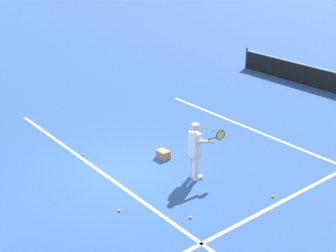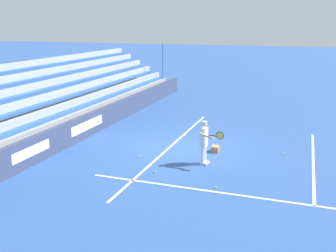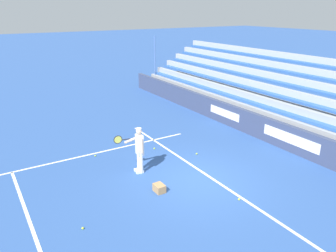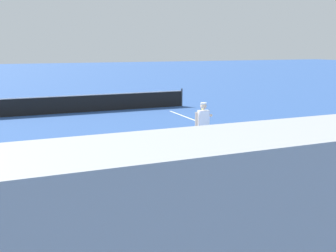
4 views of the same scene
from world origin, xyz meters
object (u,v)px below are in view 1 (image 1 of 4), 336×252
at_px(ball_box_cardboard, 163,154).
at_px(tennis_ball_midcourt, 84,154).
at_px(tennis_ball_on_baseline, 273,196).
at_px(tennis_ball_toward_net, 213,130).
at_px(tennis_ball_by_box, 119,210).
at_px(tennis_ball_near_player, 191,217).
at_px(tennis_player, 195,151).

height_order(ball_box_cardboard, tennis_ball_midcourt, ball_box_cardboard).
bearing_deg(tennis_ball_on_baseline, tennis_ball_toward_net, 156.04).
distance_m(tennis_ball_toward_net, tennis_ball_by_box, 6.02).
distance_m(tennis_ball_on_baseline, tennis_ball_by_box, 4.17).
relative_size(ball_box_cardboard, tennis_ball_near_player, 6.06).
xyz_separation_m(tennis_player, tennis_ball_on_baseline, (2.13, 0.94, -0.86)).
bearing_deg(ball_box_cardboard, tennis_ball_midcourt, -133.26).
xyz_separation_m(tennis_ball_on_baseline, tennis_ball_toward_net, (-4.33, 1.92, 0.00)).
xyz_separation_m(tennis_player, tennis_ball_midcourt, (-3.38, -1.79, -0.86)).
bearing_deg(ball_box_cardboard, tennis_ball_toward_net, 102.00).
distance_m(tennis_ball_midcourt, tennis_ball_on_baseline, 6.15).
bearing_deg(tennis_ball_on_baseline, tennis_ball_midcourt, -153.61).
bearing_deg(tennis_ball_by_box, tennis_ball_on_baseline, 60.85).
bearing_deg(tennis_ball_on_baseline, tennis_ball_near_player, -104.85).
xyz_separation_m(tennis_ball_midcourt, tennis_ball_near_player, (4.87, 0.32, 0.00)).
bearing_deg(tennis_ball_toward_net, tennis_ball_near_player, -49.64).
relative_size(tennis_ball_toward_net, tennis_ball_by_box, 1.00).
bearing_deg(tennis_ball_midcourt, tennis_ball_toward_net, 75.77).
bearing_deg(tennis_ball_near_player, tennis_ball_toward_net, 130.36).
bearing_deg(tennis_ball_near_player, ball_box_cardboard, 153.21).
bearing_deg(tennis_ball_by_box, tennis_player, 92.15).
height_order(tennis_player, tennis_ball_by_box, tennis_player).
xyz_separation_m(ball_box_cardboard, tennis_ball_on_baseline, (3.74, 0.85, -0.10)).
xyz_separation_m(ball_box_cardboard, tennis_ball_midcourt, (-1.77, -1.88, -0.10)).
height_order(ball_box_cardboard, tennis_ball_on_baseline, ball_box_cardboard).
bearing_deg(tennis_player, ball_box_cardboard, 176.77).
height_order(tennis_ball_on_baseline, tennis_ball_by_box, same).
bearing_deg(tennis_ball_toward_net, tennis_ball_by_box, -67.58).
bearing_deg(tennis_ball_toward_net, ball_box_cardboard, -78.00).
distance_m(ball_box_cardboard, tennis_ball_toward_net, 2.84).
bearing_deg(tennis_ball_by_box, tennis_ball_toward_net, 112.42).
bearing_deg(tennis_ball_by_box, tennis_ball_midcourt, 165.36).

